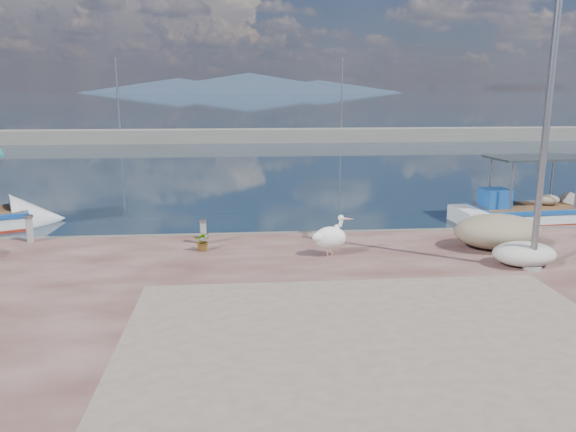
# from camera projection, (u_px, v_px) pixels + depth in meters

# --- Properties ---
(ground) EXTENTS (1400.00, 1400.00, 0.00)m
(ground) POSITION_uv_depth(u_px,v_px,m) (302.00, 311.00, 12.48)
(ground) COLOR #162635
(ground) RESTS_ON ground
(quay_patch) EXTENTS (9.00, 7.00, 0.01)m
(quay_patch) POSITION_uv_depth(u_px,v_px,m) (380.00, 349.00, 9.54)
(quay_patch) COLOR gray
(quay_patch) RESTS_ON quay
(breakwater) EXTENTS (120.00, 2.20, 7.50)m
(breakwater) POSITION_uv_depth(u_px,v_px,m) (254.00, 136.00, 51.20)
(breakwater) COLOR gray
(breakwater) RESTS_ON ground
(mountains) EXTENTS (370.00, 280.00, 22.00)m
(mountains) POSITION_uv_depth(u_px,v_px,m) (244.00, 84.00, 642.13)
(mountains) COLOR #28384C
(mountains) RESTS_ON ground
(boat_right) EXTENTS (5.98, 2.43, 2.81)m
(boat_right) POSITION_uv_depth(u_px,v_px,m) (528.00, 215.00, 20.87)
(boat_right) COLOR white
(boat_right) RESTS_ON ground
(pelican) EXTENTS (1.15, 0.69, 1.09)m
(pelican) POSITION_uv_depth(u_px,v_px,m) (331.00, 237.00, 14.75)
(pelican) COLOR tan
(pelican) RESTS_ON quay
(lamp_post) EXTENTS (0.44, 0.96, 7.00)m
(lamp_post) POSITION_uv_depth(u_px,v_px,m) (545.00, 134.00, 13.03)
(lamp_post) COLOR gray
(lamp_post) RESTS_ON quay
(bollard_near) EXTENTS (0.23, 0.23, 0.71)m
(bollard_near) POSITION_uv_depth(u_px,v_px,m) (203.00, 231.00, 15.91)
(bollard_near) COLOR gray
(bollard_near) RESTS_ON quay
(bollard_far) EXTENTS (0.26, 0.26, 0.79)m
(bollard_far) POSITION_uv_depth(u_px,v_px,m) (29.00, 227.00, 16.13)
(bollard_far) COLOR gray
(bollard_far) RESTS_ON quay
(potted_plant) EXTENTS (0.56, 0.50, 0.55)m
(potted_plant) POSITION_uv_depth(u_px,v_px,m) (203.00, 241.00, 15.28)
(potted_plant) COLOR #33722D
(potted_plant) RESTS_ON quay
(net_pile_d) EXTENTS (1.58, 1.19, 0.59)m
(net_pile_d) POSITION_uv_depth(u_px,v_px,m) (524.00, 254.00, 14.00)
(net_pile_d) COLOR silver
(net_pile_d) RESTS_ON quay
(net_pile_c) EXTENTS (2.41, 1.72, 0.95)m
(net_pile_c) POSITION_uv_depth(u_px,v_px,m) (497.00, 231.00, 15.48)
(net_pile_c) COLOR tan
(net_pile_c) RESTS_ON quay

